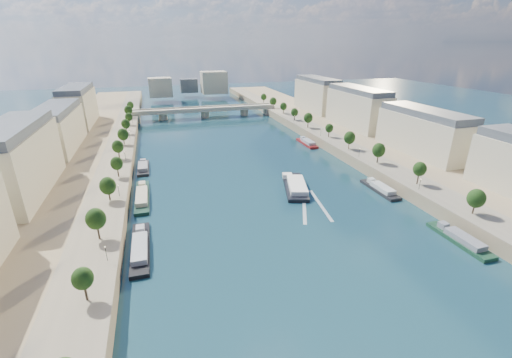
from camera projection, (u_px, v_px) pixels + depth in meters
ground at (243, 167)px, 162.45m from camera, size 700.00×700.00×0.00m
quay_left at (76, 178)px, 142.65m from camera, size 44.00×520.00×5.00m
quay_right at (375, 150)px, 180.38m from camera, size 44.00×520.00×5.00m
pave_left at (113, 169)px, 145.63m from camera, size 14.00×520.00×0.10m
pave_right at (350, 147)px, 175.50m from camera, size 14.00×520.00×0.10m
trees_left at (117, 155)px, 145.91m from camera, size 4.80×268.80×8.26m
trees_right at (338, 133)px, 181.86m from camera, size 4.80×268.80×8.26m
lamps_left at (122, 170)px, 136.89m from camera, size 0.36×200.36×4.28m
lamps_right at (338, 140)px, 177.76m from camera, size 0.36×200.36×4.28m
buildings_left at (41, 141)px, 144.73m from camera, size 16.00×226.00×23.20m
buildings_right at (386, 118)px, 189.28m from camera, size 16.00×226.00×23.20m
skyline at (193, 84)px, 353.27m from camera, size 79.00×42.00×22.00m
bridge at (205, 111)px, 268.40m from camera, size 112.00×12.00×8.15m
tour_barge at (295, 186)px, 138.65m from camera, size 15.34×29.14×3.80m
wake at (312, 206)px, 124.26m from camera, size 14.58×25.88×0.04m
moored_barges_left at (141, 230)px, 106.57m from camera, size 5.00×151.70×3.60m
moored_barges_right at (403, 204)px, 123.87m from camera, size 5.00×164.26×3.60m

